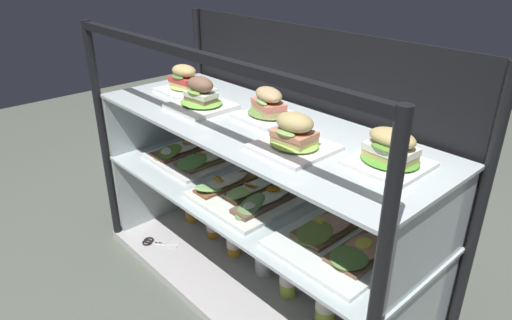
# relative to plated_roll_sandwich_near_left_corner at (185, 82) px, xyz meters

# --- Properties ---
(ground_plane) EXTENTS (6.00, 6.00, 0.02)m
(ground_plane) POSITION_rel_plated_roll_sandwich_near_left_corner_xyz_m (0.46, -0.03, -0.74)
(ground_plane) COLOR #555C50
(ground_plane) RESTS_ON ground
(case_base_deck) EXTENTS (1.37, 0.54, 0.04)m
(case_base_deck) POSITION_rel_plated_roll_sandwich_near_left_corner_xyz_m (0.46, -0.03, -0.71)
(case_base_deck) COLOR beige
(case_base_deck) RESTS_ON ground
(case_frame) EXTENTS (1.37, 0.54, 0.98)m
(case_frame) POSITION_rel_plated_roll_sandwich_near_left_corner_xyz_m (0.46, 0.12, -0.20)
(case_frame) COLOR black
(case_frame) RESTS_ON ground
(riser_lower_tier) EXTENTS (1.30, 0.47, 0.37)m
(riser_lower_tier) POSITION_rel_plated_roll_sandwich_near_left_corner_xyz_m (0.46, -0.03, -0.51)
(riser_lower_tier) COLOR silver
(riser_lower_tier) RESTS_ON case_base_deck
(shelf_lower_glass) EXTENTS (1.32, 0.49, 0.01)m
(shelf_lower_glass) POSITION_rel_plated_roll_sandwich_near_left_corner_xyz_m (0.46, -0.03, -0.32)
(shelf_lower_glass) COLOR silver
(shelf_lower_glass) RESTS_ON riser_lower_tier
(riser_upper_tier) EXTENTS (1.30, 0.47, 0.26)m
(riser_upper_tier) POSITION_rel_plated_roll_sandwich_near_left_corner_xyz_m (0.46, -0.03, -0.18)
(riser_upper_tier) COLOR silver
(riser_upper_tier) RESTS_ON shelf_lower_glass
(shelf_upper_glass) EXTENTS (1.32, 0.49, 0.01)m
(shelf_upper_glass) POSITION_rel_plated_roll_sandwich_near_left_corner_xyz_m (0.46, -0.03, -0.05)
(shelf_upper_glass) COLOR silver
(shelf_upper_glass) RESTS_ON riser_upper_tier
(plated_roll_sandwich_near_left_corner) EXTENTS (0.19, 0.19, 0.11)m
(plated_roll_sandwich_near_left_corner) POSITION_rel_plated_roll_sandwich_near_left_corner_xyz_m (0.00, 0.00, 0.00)
(plated_roll_sandwich_near_left_corner) COLOR white
(plated_roll_sandwich_near_left_corner) RESTS_ON shelf_upper_glass
(plated_roll_sandwich_left_of_center) EXTENTS (0.20, 0.20, 0.12)m
(plated_roll_sandwich_left_of_center) POSITION_rel_plated_roll_sandwich_near_left_corner_xyz_m (0.22, -0.08, -0.00)
(plated_roll_sandwich_left_of_center) COLOR white
(plated_roll_sandwich_left_of_center) RESTS_ON shelf_upper_glass
(plated_roll_sandwich_right_of_center) EXTENTS (0.18, 0.18, 0.11)m
(plated_roll_sandwich_right_of_center) POSITION_rel_plated_roll_sandwich_near_left_corner_xyz_m (0.46, 0.02, 0.00)
(plated_roll_sandwich_right_of_center) COLOR white
(plated_roll_sandwich_right_of_center) RESTS_ON shelf_upper_glass
(plated_roll_sandwich_center) EXTENTS (0.21, 0.21, 0.11)m
(plated_roll_sandwich_center) POSITION_rel_plated_roll_sandwich_near_left_corner_xyz_m (0.70, -0.10, 0.00)
(plated_roll_sandwich_center) COLOR white
(plated_roll_sandwich_center) RESTS_ON shelf_upper_glass
(plated_roll_sandwich_near_right_corner) EXTENTS (0.19, 0.19, 0.10)m
(plated_roll_sandwich_near_right_corner) POSITION_rel_plated_roll_sandwich_near_left_corner_xyz_m (0.95, 0.01, -0.00)
(plated_roll_sandwich_near_right_corner) COLOR white
(plated_roll_sandwich_near_right_corner) RESTS_ON shelf_upper_glass
(open_sandwich_tray_far_right) EXTENTS (0.34, 0.35, 0.06)m
(open_sandwich_tray_far_right) POSITION_rel_plated_roll_sandwich_near_left_corner_xyz_m (0.07, -0.02, -0.30)
(open_sandwich_tray_far_right) COLOR white
(open_sandwich_tray_far_right) RESTS_ON shelf_lower_glass
(open_sandwich_tray_far_left) EXTENTS (0.34, 0.35, 0.06)m
(open_sandwich_tray_far_left) POSITION_rel_plated_roll_sandwich_near_left_corner_xyz_m (0.46, -0.07, -0.30)
(open_sandwich_tray_far_left) COLOR white
(open_sandwich_tray_far_left) RESTS_ON shelf_lower_glass
(open_sandwich_tray_center) EXTENTS (0.34, 0.35, 0.05)m
(open_sandwich_tray_center) POSITION_rel_plated_roll_sandwich_near_left_corner_xyz_m (0.86, -0.06, -0.30)
(open_sandwich_tray_center) COLOR white
(open_sandwich_tray_center) RESTS_ON shelf_lower_glass
(juice_bottle_tucked_behind) EXTENTS (0.07, 0.07, 0.25)m
(juice_bottle_tucked_behind) POSITION_rel_plated_roll_sandwich_near_left_corner_xyz_m (-0.05, 0.02, -0.59)
(juice_bottle_tucked_behind) COLOR gold
(juice_bottle_tucked_behind) RESTS_ON case_base_deck
(juice_bottle_back_right) EXTENTS (0.06, 0.06, 0.20)m
(juice_bottle_back_right) POSITION_rel_plated_roll_sandwich_near_left_corner_xyz_m (0.12, 0.02, -0.61)
(juice_bottle_back_right) COLOR orange
(juice_bottle_back_right) RESTS_ON case_base_deck
(juice_bottle_front_fourth) EXTENTS (0.06, 0.06, 0.24)m
(juice_bottle_front_fourth) POSITION_rel_plated_roll_sandwich_near_left_corner_xyz_m (0.29, 0.00, -0.60)
(juice_bottle_front_fourth) COLOR gold
(juice_bottle_front_fourth) RESTS_ON case_base_deck
(juice_bottle_front_middle) EXTENTS (0.07, 0.07, 0.24)m
(juice_bottle_front_middle) POSITION_rel_plated_roll_sandwich_near_left_corner_xyz_m (0.46, 0.01, -0.59)
(juice_bottle_front_middle) COLOR silver
(juice_bottle_front_middle) RESTS_ON case_base_deck
(juice_bottle_back_center) EXTENTS (0.06, 0.06, 0.22)m
(juice_bottle_back_center) POSITION_rel_plated_roll_sandwich_near_left_corner_xyz_m (0.61, -0.01, -0.60)
(juice_bottle_back_center) COLOR #B7D448
(juice_bottle_back_center) RESTS_ON case_base_deck
(juice_bottle_near_post) EXTENTS (0.07, 0.07, 0.21)m
(juice_bottle_near_post) POSITION_rel_plated_roll_sandwich_near_left_corner_xyz_m (0.80, -0.01, -0.60)
(juice_bottle_near_post) COLOR #B9CD4F
(juice_bottle_near_post) RESTS_ON case_base_deck
(orange_fruit_beside_bottles) EXTENTS (0.07, 0.07, 0.07)m
(orange_fruit_beside_bottles) POSITION_rel_plated_roll_sandwich_near_left_corner_xyz_m (0.88, 0.04, -0.66)
(orange_fruit_beside_bottles) COLOR orange
(orange_fruit_beside_bottles) RESTS_ON case_base_deck
(kitchen_scissors) EXTENTS (0.16, 0.14, 0.01)m
(kitchen_scissors) POSITION_rel_plated_roll_sandwich_near_left_corner_xyz_m (-0.02, -0.22, -0.69)
(kitchen_scissors) COLOR silver
(kitchen_scissors) RESTS_ON case_base_deck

